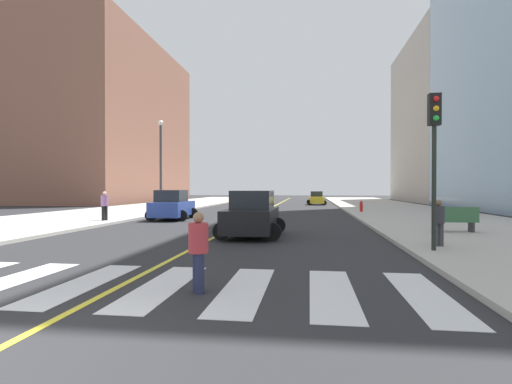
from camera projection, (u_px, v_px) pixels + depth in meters
name	position (u px, v px, depth m)	size (l,w,h in m)	color
sidewalk_kerb_east	(452.00, 223.00, 22.88)	(10.00, 120.00, 0.15)	#B2ADA3
sidewalk_kerb_west	(61.00, 219.00, 26.14)	(10.00, 120.00, 0.15)	#B2ADA3
crosswalk_paint	(123.00, 285.00, 8.66)	(13.50, 4.00, 0.01)	silver
lane_divider_paint	(273.00, 207.00, 44.33)	(0.16, 80.00, 0.01)	yellow
parking_garage_concrete	(468.00, 121.00, 60.38)	(18.00, 24.00, 24.79)	#B2ADA3
low_rise_brick_west	(109.00, 124.00, 61.88)	(16.00, 32.00, 24.19)	#895745
car_green_nearest	(257.00, 199.00, 46.04)	(2.50, 3.99, 1.78)	#236B42
car_blue_second	(172.00, 206.00, 26.56)	(2.90, 4.51, 1.98)	#2D479E
car_black_third	(252.00, 215.00, 17.40)	(2.79, 4.48, 2.00)	black
car_yellow_fourth	(316.00, 198.00, 49.89)	(2.47, 3.86, 1.69)	gold
traffic_light_near_corner	(434.00, 140.00, 12.46)	(0.36, 0.41, 4.94)	black
park_bench	(456.00, 220.00, 17.70)	(1.82, 0.64, 1.12)	#33603D
pedestrian_crossing	(198.00, 248.00, 8.01)	(0.40, 0.40, 1.63)	#232847
pedestrian_waiting_east	(438.00, 221.00, 13.39)	(0.39, 0.39, 1.56)	#38383D
pedestrian_walking_west	(105.00, 204.00, 24.04)	(0.44, 0.44, 1.76)	black
fire_hydrant	(361.00, 207.00, 32.82)	(0.26, 0.26, 0.89)	red
street_lamp	(161.00, 158.00, 34.09)	(0.44, 0.44, 7.77)	#38383D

